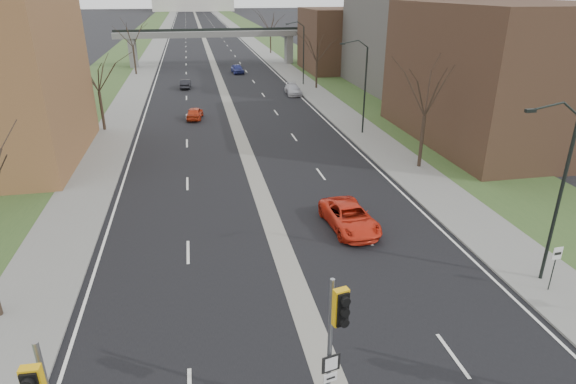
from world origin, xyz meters
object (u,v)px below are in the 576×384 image
object	(u,v)px
car_left_far	(186,84)
car_right_far	(237,69)
car_right_mid	(293,90)
signal_pole_median	(335,331)
speed_limit_sign	(555,261)
car_left_near	(195,113)
car_right_near	(350,217)

from	to	relation	value
car_left_far	car_right_far	world-z (taller)	car_right_far
car_left_far	car_right_mid	world-z (taller)	car_right_mid
car_right_mid	car_right_far	size ratio (longest dim) A/B	1.08
signal_pole_median	speed_limit_sign	bearing A→B (deg)	11.38
car_left_near	car_right_near	bearing A→B (deg)	114.59
car_left_far	car_right_far	distance (m)	14.41
car_left_near	car_right_far	world-z (taller)	car_right_far
speed_limit_sign	car_right_near	size ratio (longest dim) A/B	0.44
car_right_near	car_right_mid	size ratio (longest dim) A/B	1.13
signal_pole_median	car_right_far	xyz separation A→B (m)	(3.88, 70.55, -3.03)
car_right_mid	car_right_far	xyz separation A→B (m)	(-5.54, 18.86, 0.06)
car_left_near	car_right_mid	distance (m)	16.80
car_right_far	speed_limit_sign	bearing A→B (deg)	-87.61
car_left_far	car_right_far	size ratio (longest dim) A/B	0.89
signal_pole_median	car_right_mid	world-z (taller)	signal_pole_median
car_right_near	car_left_near	bearing A→B (deg)	102.76
speed_limit_sign	car_left_near	bearing A→B (deg)	110.39
speed_limit_sign	car_left_far	bearing A→B (deg)	104.05
car_right_mid	car_right_far	bearing A→B (deg)	107.69
car_left_far	car_right_mid	distance (m)	15.75
signal_pole_median	car_right_far	size ratio (longest dim) A/B	1.27
car_left_far	car_right_far	bearing A→B (deg)	-121.82
signal_pole_median	car_left_far	size ratio (longest dim) A/B	1.43
car_left_near	car_right_far	size ratio (longest dim) A/B	0.91
speed_limit_sign	car_left_near	distance (m)	39.17
signal_pole_median	car_left_near	distance (m)	41.38
car_left_near	signal_pole_median	bearing A→B (deg)	102.74
speed_limit_sign	car_right_far	bearing A→B (deg)	93.97
car_right_mid	signal_pole_median	bearing A→B (deg)	-99.02
car_right_near	car_right_far	bearing A→B (deg)	86.84
signal_pole_median	speed_limit_sign	distance (m)	13.23
speed_limit_sign	car_right_mid	world-z (taller)	speed_limit_sign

